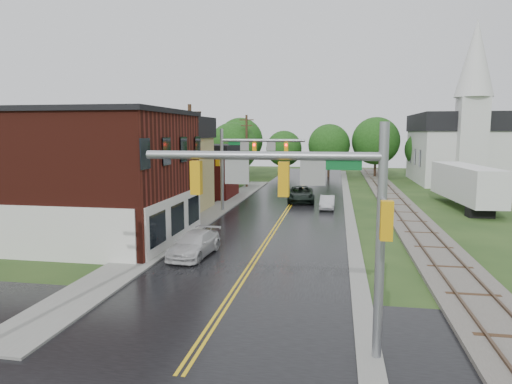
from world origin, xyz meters
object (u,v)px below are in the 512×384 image
(utility_pole_b, at_px, (191,161))
(utility_pole_c, at_px, (247,150))
(suv_dark, at_px, (301,194))
(traffic_signal_near, at_px, (309,197))
(tree_left_c, at_px, (181,153))
(tree_left_a, at_px, (36,154))
(traffic_signal_far, at_px, (246,155))
(semi_trailer, at_px, (466,183))
(church, at_px, (456,140))
(brick_building, at_px, (71,175))
(tree_left_e, at_px, (234,148))
(pickup_white, at_px, (194,244))
(sedan_silver, at_px, (327,203))
(tree_left_b, at_px, (117,144))

(utility_pole_b, xyz_separation_m, utility_pole_c, (0.00, 22.00, 0.00))
(suv_dark, bearing_deg, utility_pole_c, 120.13)
(traffic_signal_near, height_order, tree_left_c, tree_left_c)
(tree_left_a, distance_m, tree_left_c, 18.98)
(traffic_signal_far, height_order, semi_trailer, traffic_signal_far)
(utility_pole_b, bearing_deg, tree_left_c, 111.49)
(church, xyz_separation_m, tree_left_c, (-33.85, -13.84, -1.32))
(brick_building, height_order, utility_pole_b, utility_pole_b)
(traffic_signal_far, relative_size, suv_dark, 1.32)
(utility_pole_b, relative_size, tree_left_a, 1.04)
(utility_pole_b, xyz_separation_m, suv_dark, (7.60, 11.32, -3.95))
(tree_left_e, distance_m, semi_trailer, 28.33)
(traffic_signal_near, distance_m, tree_left_a, 30.66)
(traffic_signal_near, xyz_separation_m, pickup_white, (-6.95, 10.33, -4.30))
(traffic_signal_near, distance_m, suv_dark, 31.71)
(traffic_signal_far, distance_m, suv_dark, 8.70)
(tree_left_e, height_order, sedan_silver, tree_left_e)
(brick_building, relative_size, tree_left_b, 1.48)
(traffic_signal_near, bearing_deg, semi_trailer, 67.73)
(tree_left_b, xyz_separation_m, semi_trailer, (33.72, 0.38, -3.41))
(tree_left_a, xyz_separation_m, tree_left_b, (2.00, 10.00, 0.60))
(sedan_silver, bearing_deg, tree_left_e, 128.07)
(tree_left_b, height_order, sedan_silver, tree_left_b)
(sedan_silver, bearing_deg, traffic_signal_far, -159.08)
(traffic_signal_near, relative_size, semi_trailer, 0.59)
(tree_left_a, bearing_deg, traffic_signal_far, 17.30)
(utility_pole_b, distance_m, suv_dark, 14.19)
(utility_pole_b, height_order, tree_left_a, utility_pole_b)
(sedan_silver, relative_size, semi_trailer, 0.29)
(suv_dark, bearing_deg, traffic_signal_near, -90.42)
(church, xyz_separation_m, utility_pole_c, (-26.80, -9.74, -1.11))
(traffic_signal_far, relative_size, semi_trailer, 0.59)
(traffic_signal_far, distance_m, utility_pole_c, 17.33)
(brick_building, distance_m, pickup_white, 10.02)
(traffic_signal_far, xyz_separation_m, tree_left_a, (-16.38, -5.10, 0.14))
(tree_left_a, bearing_deg, tree_left_c, 71.57)
(utility_pole_c, bearing_deg, church, 19.97)
(suv_dark, distance_m, semi_trailer, 15.18)
(church, height_order, sedan_silver, church)
(church, relative_size, tree_left_b, 2.06)
(traffic_signal_near, relative_size, utility_pole_c, 0.82)
(utility_pole_b, bearing_deg, traffic_signal_far, 56.32)
(tree_left_a, bearing_deg, tree_left_e, 65.38)
(traffic_signal_near, bearing_deg, utility_pole_b, 117.19)
(church, height_order, suv_dark, church)
(tree_left_b, xyz_separation_m, sedan_silver, (21.35, -2.38, -5.11))
(tree_left_a, height_order, sedan_silver, tree_left_a)
(traffic_signal_near, bearing_deg, pickup_white, 123.91)
(utility_pole_b, relative_size, suv_dark, 1.61)
(tree_left_a, bearing_deg, brick_building, -43.13)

